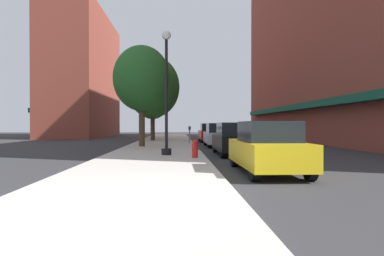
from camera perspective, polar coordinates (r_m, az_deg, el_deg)
name	(u,v)px	position (r m, az deg, el deg)	size (l,w,h in m)	color
ground_plane	(216,146)	(24.76, 4.18, -3.03)	(90.00, 90.00, 0.00)	#2D2D30
sidewalk_slab	(163,144)	(25.61, -5.01, -2.77)	(4.80, 50.00, 0.12)	#B7B2A8
building_right_brick	(336,1)	(33.53, 23.50, 19.35)	(6.80, 40.00, 24.79)	brown
building_far_background	(84,77)	(45.63, -18.09, 8.39)	(6.80, 18.00, 15.60)	brown
lamppost	(166,90)	(15.86, -4.43, 6.54)	(0.48, 0.48, 5.90)	black
fire_hydrant	(195,148)	(14.40, 0.51, -3.55)	(0.33, 0.26, 0.79)	red
parking_meter_near	(190,133)	(24.98, -0.37, -0.81)	(0.14, 0.09, 1.31)	slate
parking_meter_far	(189,132)	(26.24, -0.47, -0.75)	(0.14, 0.09, 1.31)	slate
tree_near	(142,79)	(22.41, -8.64, 8.40)	(3.78, 3.78, 6.68)	#4C3823
tree_mid	(153,87)	(30.77, -6.80, 7.01)	(4.94, 4.94, 7.74)	#422D1E
tree_far	(153,99)	(36.60, -6.79, 4.97)	(3.86, 3.86, 6.48)	#422D1E
car_yellow	(267,148)	(10.92, 12.80, -3.35)	(1.80, 4.30, 1.66)	black
car_black	(234,139)	(17.01, 7.24, -1.94)	(1.80, 4.30, 1.66)	black
car_silver	(218,135)	(23.37, 4.57, -1.26)	(1.80, 4.30, 1.66)	black
car_red	(210,133)	(29.71, 3.06, -0.87)	(1.80, 4.30, 1.66)	black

